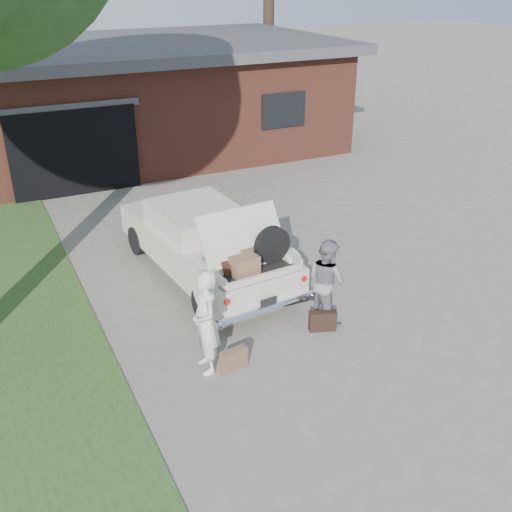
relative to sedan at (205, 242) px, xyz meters
name	(u,v)px	position (x,y,z in m)	size (l,w,h in m)	color
ground	(272,331)	(0.22, -2.33, -0.67)	(90.00, 90.00, 0.00)	gray
house	(131,97)	(1.20, 9.14, 1.00)	(12.80, 7.80, 3.30)	brown
sedan	(205,242)	(0.00, 0.00, 0.00)	(2.16, 4.71, 1.75)	beige
woman_left	(206,322)	(-1.11, -2.81, 0.13)	(0.59, 0.39, 1.61)	silver
woman_right	(327,281)	(1.18, -2.40, 0.06)	(0.71, 0.56, 1.47)	gray
suitcase_left	(234,359)	(-0.76, -2.99, -0.51)	(0.42, 0.13, 0.33)	brown
suitcase_right	(323,321)	(0.97, -2.67, -0.50)	(0.44, 0.14, 0.34)	black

